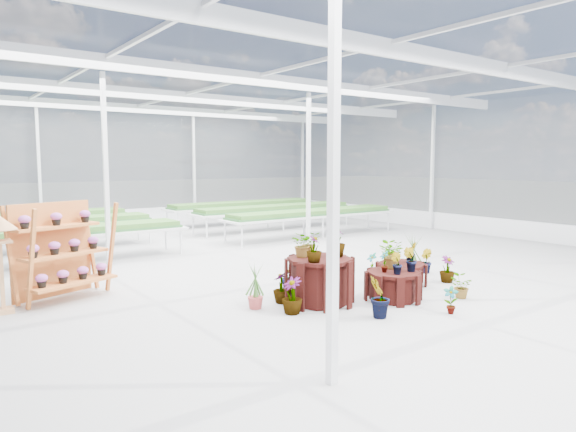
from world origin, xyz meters
TOP-DOWN VIEW (x-y plane):
  - ground_plane at (0.00, 0.00)m, footprint 24.00×24.00m
  - greenhouse_shell at (0.00, 0.00)m, footprint 18.00×24.00m
  - steel_frame at (0.00, 0.00)m, footprint 18.00×24.00m
  - nursery_benches at (0.00, 7.20)m, footprint 16.00×7.00m
  - plinth_tall at (-1.03, -1.42)m, footprint 1.49×1.49m
  - plinth_mid at (0.17, -2.02)m, footprint 1.17×1.17m
  - plinth_low at (1.17, -1.32)m, footprint 1.15×1.15m
  - shelf_rack at (-4.54, 1.53)m, footprint 1.83×1.35m
  - bird_table at (-5.56, 1.19)m, footprint 0.48×0.48m
  - nursery_plants at (-0.05, -1.37)m, footprint 4.94×3.07m

SIDE VIEW (x-z plane):
  - ground_plane at x=0.00m, z-range 0.00..0.00m
  - plinth_low at x=1.17m, z-range 0.00..0.44m
  - plinth_mid at x=0.17m, z-range 0.00..0.52m
  - plinth_tall at x=-1.03m, z-range 0.00..0.81m
  - nursery_benches at x=0.00m, z-range 0.00..0.84m
  - nursery_plants at x=-0.05m, z-range -0.15..1.22m
  - bird_table at x=-5.56m, z-range 0.00..1.62m
  - shelf_rack at x=-4.54m, z-range 0.00..1.73m
  - greenhouse_shell at x=0.00m, z-range 0.00..4.50m
  - steel_frame at x=0.00m, z-range 0.00..4.50m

